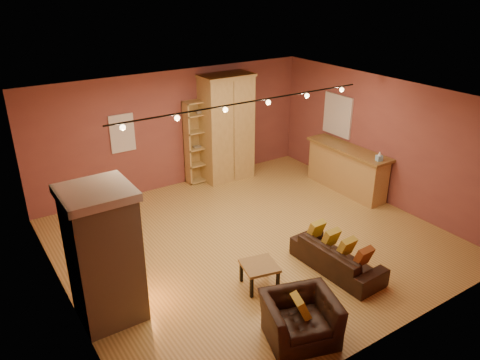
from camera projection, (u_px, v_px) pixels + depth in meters
floor at (252, 240)px, 9.19m from camera, size 7.00×7.00×0.00m
ceiling at (254, 100)px, 8.06m from camera, size 7.00×7.00×0.00m
back_wall at (175, 130)px, 11.10m from camera, size 7.00×0.02×2.80m
left_wall at (58, 226)px, 6.86m from camera, size 0.02×6.50×2.80m
right_wall at (382, 140)px, 10.38m from camera, size 0.02×6.50×2.80m
fireplace at (104, 255)px, 6.77m from camera, size 1.01×0.98×2.12m
back_window at (122, 133)px, 10.37m from camera, size 0.56×0.04×0.86m
bookcase at (200, 140)px, 11.47m from camera, size 0.84×0.33×2.06m
armoire at (227, 128)px, 11.50m from camera, size 1.29×0.73×2.64m
bar_counter at (347, 169)px, 11.10m from camera, size 0.60×2.25×1.08m
tissue_box at (379, 157)px, 10.10m from camera, size 0.14×0.14×0.21m
right_window at (338, 115)px, 11.34m from camera, size 0.05×0.90×1.00m
loveseat at (337, 252)px, 8.13m from camera, size 0.58×1.76×0.74m
armchair at (300, 312)px, 6.56m from camera, size 1.16×0.93×0.88m
coffee_table at (259, 268)px, 7.69m from camera, size 0.66×0.66×0.42m
track_rail at (248, 104)px, 8.25m from camera, size 5.20×0.09×0.13m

